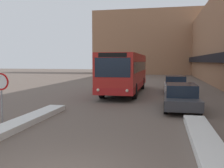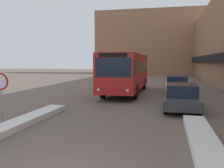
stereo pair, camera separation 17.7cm
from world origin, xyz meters
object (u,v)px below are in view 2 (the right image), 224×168
object	(u,v)px
city_bus	(126,72)
stop_sign	(1,87)
parked_car_front	(181,97)
parked_car_middle	(177,84)

from	to	relation	value
city_bus	stop_sign	bearing A→B (deg)	-108.18
city_bus	parked_car_front	xyz separation A→B (m)	(4.23, -6.66, -1.08)
city_bus	parked_car_middle	size ratio (longest dim) A/B	2.53
parked_car_middle	stop_sign	xyz separation A→B (m)	(-7.97, -12.50, 0.85)
stop_sign	city_bus	bearing A→B (deg)	71.82
city_bus	stop_sign	distance (m)	12.00
city_bus	stop_sign	world-z (taller)	city_bus
stop_sign	parked_car_front	bearing A→B (deg)	30.70
parked_car_front	parked_car_middle	world-z (taller)	parked_car_middle
parked_car_middle	city_bus	bearing A→B (deg)	-165.40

